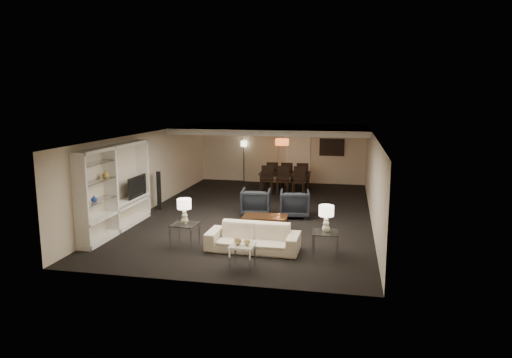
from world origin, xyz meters
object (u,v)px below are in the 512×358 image
at_px(marble_table, 243,256).
at_px(chair_fr, 302,175).
at_px(floor_lamp, 244,162).
at_px(table_lamp_right, 326,219).
at_px(dining_table, 285,182).
at_px(table_lamp_left, 184,211).
at_px(vase_amber, 105,174).
at_px(pendant_light, 282,142).
at_px(chair_nr, 299,181).
at_px(side_table_left, 185,235).
at_px(floor_speaker, 159,190).
at_px(side_table_right, 325,244).
at_px(vase_blue, 94,199).
at_px(chair_nm, 283,180).
at_px(armchair_left, 256,202).
at_px(chair_fl, 273,174).
at_px(chair_fm, 287,175).
at_px(television, 134,186).
at_px(sofa, 253,238).
at_px(coffee_table, 265,224).
at_px(chair_nl, 267,180).
at_px(armchair_right, 295,204).

height_order(marble_table, chair_fr, chair_fr).
bearing_deg(floor_lamp, table_lamp_right, -65.63).
xyz_separation_m(dining_table, floor_lamp, (-1.98, 1.48, 0.54)).
bearing_deg(table_lamp_left, vase_amber, 171.06).
relative_size(pendant_light, chair_nr, 0.50).
bearing_deg(chair_fr, side_table_left, 67.37).
bearing_deg(floor_speaker, dining_table, 29.38).
distance_m(side_table_right, dining_table, 7.42).
relative_size(table_lamp_right, chair_fr, 0.60).
relative_size(pendant_light, table_lamp_left, 0.84).
xyz_separation_m(pendant_light, vase_blue, (-3.61, -7.19, -0.78)).
distance_m(pendant_light, marble_table, 8.22).
bearing_deg(chair_nm, armchair_left, -99.12).
xyz_separation_m(dining_table, chair_fl, (-0.60, 0.65, 0.17)).
height_order(marble_table, chair_fm, chair_fm).
distance_m(table_lamp_right, chair_nm, 6.80).
bearing_deg(armchair_left, chair_fr, -108.17).
bearing_deg(television, sofa, -114.89).
xyz_separation_m(pendant_light, coffee_table, (0.33, -5.34, -1.70)).
relative_size(television, chair_fr, 1.02).
height_order(side_table_left, chair_fl, chair_fl).
distance_m(sofa, chair_fl, 7.86).
bearing_deg(floor_speaker, side_table_left, -74.85).
distance_m(table_lamp_left, chair_nl, 6.58).
height_order(pendant_light, coffee_table, pendant_light).
height_order(side_table_right, chair_nl, chair_nl).
bearing_deg(dining_table, chair_nm, -92.96).
bearing_deg(coffee_table, armchair_left, 109.44).
distance_m(side_table_left, side_table_right, 3.40).
relative_size(armchair_left, chair_fr, 0.86).
bearing_deg(vase_amber, television, 88.82).
distance_m(coffee_table, television, 4.00).
distance_m(chair_nl, chair_fm, 1.43).
relative_size(table_lamp_right, vase_blue, 3.72).
height_order(vase_blue, dining_table, vase_blue).
bearing_deg(chair_fl, dining_table, 126.37).
xyz_separation_m(armchair_right, chair_nl, (-1.43, 3.21, 0.11)).
bearing_deg(side_table_left, chair_nm, 77.28).
height_order(armchair_right, table_lamp_right, table_lamp_right).
distance_m(side_table_left, marble_table, 2.03).
xyz_separation_m(coffee_table, chair_nm, (-0.23, 4.91, 0.30)).
relative_size(floor_speaker, chair_nl, 1.20).
xyz_separation_m(vase_blue, chair_fl, (3.11, 8.06, -0.63)).
distance_m(table_lamp_left, floor_speaker, 4.01).
distance_m(side_table_right, chair_fr, 7.93).
relative_size(armchair_right, floor_speaker, 0.72).
distance_m(vase_blue, floor_speaker, 3.68).
relative_size(table_lamp_left, dining_table, 0.31).
height_order(side_table_left, dining_table, dining_table).
relative_size(side_table_left, chair_fm, 0.58).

